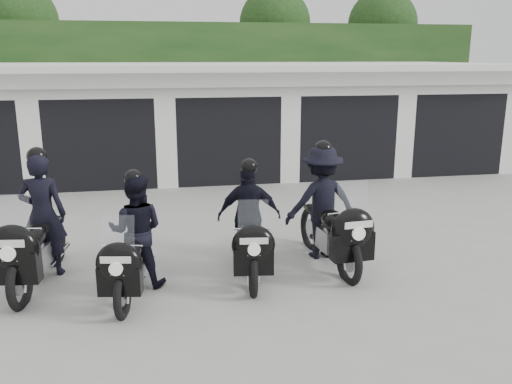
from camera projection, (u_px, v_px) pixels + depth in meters
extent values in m
plane|color=#9B9B96|center=(277.00, 264.00, 8.50)|extent=(80.00, 80.00, 0.00)
cube|color=white|center=(216.00, 117.00, 16.26)|extent=(16.00, 6.00, 2.80)
cube|color=white|center=(215.00, 66.00, 15.71)|extent=(16.40, 6.80, 0.16)
cube|color=white|center=(230.00, 79.00, 12.86)|extent=(16.40, 0.12, 0.40)
cube|color=black|center=(230.00, 180.00, 13.70)|extent=(16.00, 0.06, 0.24)
cube|color=white|center=(32.00, 134.00, 12.73)|extent=(0.50, 0.50, 2.80)
cube|color=black|center=(105.00, 138.00, 14.07)|extent=(2.60, 2.60, 2.20)
cube|color=white|center=(97.00, 85.00, 12.73)|extent=(2.60, 0.50, 0.60)
cube|color=white|center=(166.00, 130.00, 13.27)|extent=(0.50, 0.50, 2.80)
cube|color=black|center=(223.00, 135.00, 14.62)|extent=(2.60, 2.60, 2.20)
cube|color=white|center=(228.00, 84.00, 13.28)|extent=(2.60, 0.50, 0.60)
cube|color=white|center=(288.00, 127.00, 13.82)|extent=(0.50, 0.50, 2.80)
cube|color=black|center=(333.00, 132.00, 15.17)|extent=(2.60, 2.60, 2.20)
cube|color=white|center=(348.00, 83.00, 13.82)|extent=(2.60, 0.50, 0.60)
cube|color=white|center=(402.00, 125.00, 14.36)|extent=(0.50, 0.50, 2.80)
cube|color=black|center=(435.00, 129.00, 15.71)|extent=(2.60, 2.60, 2.20)
cube|color=white|center=(459.00, 82.00, 14.37)|extent=(2.60, 0.50, 0.60)
cube|color=white|center=(507.00, 122.00, 14.91)|extent=(0.50, 0.50, 2.80)
cube|color=#153613|center=(203.00, 84.00, 19.89)|extent=(20.00, 2.00, 4.30)
sphere|color=#153613|center=(19.00, 21.00, 19.63)|extent=(2.80, 2.80, 2.80)
cylinder|color=black|center=(27.00, 98.00, 20.30)|extent=(0.24, 0.24, 3.30)
sphere|color=#153613|center=(275.00, 24.00, 21.30)|extent=(2.80, 2.80, 2.80)
cylinder|color=black|center=(274.00, 94.00, 21.97)|extent=(0.24, 0.24, 3.30)
sphere|color=#153613|center=(382.00, 25.00, 22.09)|extent=(2.80, 2.80, 2.80)
cylinder|color=black|center=(379.00, 93.00, 22.77)|extent=(0.24, 0.24, 3.30)
torus|color=black|center=(20.00, 282.00, 7.03)|extent=(0.21, 0.77, 0.77)
torus|color=black|center=(56.00, 243.00, 8.49)|extent=(0.21, 0.77, 0.77)
cube|color=#9B9BA0|center=(40.00, 255.00, 7.76)|extent=(0.35, 0.61, 0.34)
cube|color=black|center=(40.00, 267.00, 7.78)|extent=(0.26, 1.36, 0.06)
ellipsoid|color=black|center=(33.00, 236.00, 7.50)|extent=(0.42, 0.64, 0.30)
cube|color=black|center=(43.00, 225.00, 7.93)|extent=(0.35, 0.61, 0.10)
ellipsoid|color=black|center=(13.00, 249.00, 6.83)|extent=(0.70, 0.43, 0.63)
cube|color=black|center=(15.00, 266.00, 6.88)|extent=(0.63, 0.31, 0.42)
cube|color=#B2BFC6|center=(11.00, 216.00, 6.75)|extent=(0.47, 0.18, 0.54)
cylinder|color=silver|center=(18.00, 229.00, 6.98)|extent=(0.59, 0.11, 0.03)
cube|color=silver|center=(7.00, 244.00, 6.62)|extent=(0.42, 0.07, 0.09)
cube|color=silver|center=(9.00, 257.00, 6.70)|extent=(0.19, 0.04, 0.10)
imported|color=black|center=(43.00, 215.00, 7.92)|extent=(0.72, 0.52, 1.84)
sphere|color=black|center=(37.00, 157.00, 7.71)|extent=(0.28, 0.28, 0.28)
torus|color=black|center=(123.00, 294.00, 6.78)|extent=(0.22, 0.68, 0.67)
torus|color=black|center=(143.00, 256.00, 8.06)|extent=(0.22, 0.68, 0.67)
cube|color=#9B9BA0|center=(134.00, 268.00, 7.42)|extent=(0.32, 0.54, 0.29)
cube|color=black|center=(134.00, 279.00, 7.44)|extent=(0.28, 1.19, 0.06)
ellipsoid|color=black|center=(130.00, 251.00, 7.19)|extent=(0.39, 0.57, 0.26)
cube|color=black|center=(136.00, 240.00, 7.57)|extent=(0.32, 0.54, 0.09)
ellipsoid|color=black|center=(119.00, 264.00, 6.60)|extent=(0.62, 0.40, 0.55)
cube|color=black|center=(120.00, 280.00, 6.65)|extent=(0.56, 0.29, 0.37)
cube|color=#B2BFC6|center=(118.00, 235.00, 6.54)|extent=(0.42, 0.18, 0.47)
cylinder|color=silver|center=(122.00, 246.00, 6.74)|extent=(0.51, 0.12, 0.03)
cube|color=silver|center=(115.00, 260.00, 6.42)|extent=(0.36, 0.08, 0.08)
cube|color=silver|center=(117.00, 272.00, 6.49)|extent=(0.16, 0.04, 0.09)
imported|color=black|center=(136.00, 231.00, 7.56)|extent=(0.88, 0.74, 1.61)
sphere|color=black|center=(133.00, 178.00, 7.37)|extent=(0.25, 0.25, 0.25)
torus|color=black|center=(253.00, 274.00, 7.40)|extent=(0.18, 0.69, 0.68)
torus|color=black|center=(248.00, 241.00, 8.70)|extent=(0.18, 0.69, 0.68)
cube|color=#9B9BA0|center=(250.00, 251.00, 8.05)|extent=(0.30, 0.54, 0.30)
cube|color=black|center=(250.00, 261.00, 8.07)|extent=(0.21, 1.21, 0.06)
ellipsoid|color=black|center=(251.00, 235.00, 7.82)|extent=(0.36, 0.57, 0.27)
cube|color=black|center=(249.00, 225.00, 8.20)|extent=(0.30, 0.54, 0.09)
ellipsoid|color=black|center=(253.00, 245.00, 7.22)|extent=(0.62, 0.37, 0.56)
cube|color=black|center=(253.00, 260.00, 7.27)|extent=(0.56, 0.27, 0.37)
cube|color=#B2BFC6|center=(253.00, 218.00, 7.15)|extent=(0.42, 0.15, 0.48)
cylinder|color=silver|center=(252.00, 229.00, 7.36)|extent=(0.52, 0.09, 0.03)
cube|color=silver|center=(254.00, 241.00, 7.04)|extent=(0.37, 0.06, 0.08)
cube|color=silver|center=(254.00, 252.00, 7.11)|extent=(0.17, 0.03, 0.09)
imported|color=black|center=(249.00, 216.00, 8.19)|extent=(1.02, 0.65, 1.64)
sphere|color=black|center=(249.00, 167.00, 8.00)|extent=(0.25, 0.25, 0.25)
torus|color=black|center=(349.00, 260.00, 7.79)|extent=(0.19, 0.77, 0.76)
torus|color=black|center=(310.00, 229.00, 9.19)|extent=(0.19, 0.77, 0.76)
cube|color=#9B9BA0|center=(328.00, 238.00, 8.49)|extent=(0.32, 0.59, 0.33)
cube|color=black|center=(328.00, 249.00, 8.51)|extent=(0.21, 1.35, 0.06)
ellipsoid|color=black|center=(333.00, 220.00, 8.24)|extent=(0.39, 0.63, 0.30)
cube|color=black|center=(322.00, 211.00, 8.65)|extent=(0.32, 0.59, 0.10)
ellipsoid|color=black|center=(353.00, 230.00, 7.60)|extent=(0.68, 0.40, 0.62)
cube|color=black|center=(352.00, 246.00, 7.66)|extent=(0.62, 0.29, 0.42)
cube|color=#B2BFC6|center=(353.00, 200.00, 7.52)|extent=(0.47, 0.16, 0.53)
cylinder|color=silver|center=(347.00, 213.00, 7.75)|extent=(0.58, 0.08, 0.03)
cube|color=silver|center=(359.00, 225.00, 7.40)|extent=(0.41, 0.06, 0.09)
cube|color=silver|center=(357.00, 237.00, 7.48)|extent=(0.19, 0.03, 0.10)
imported|color=black|center=(321.00, 202.00, 8.64)|extent=(1.23, 0.72, 1.82)
sphere|color=black|center=(323.00, 149.00, 8.43)|extent=(0.28, 0.28, 0.28)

